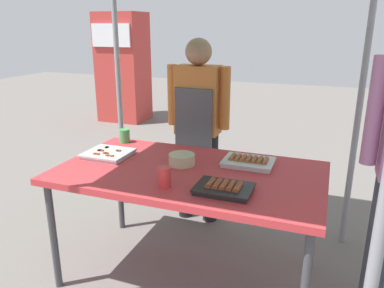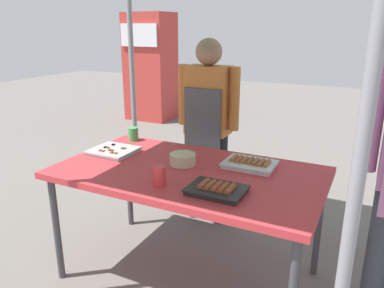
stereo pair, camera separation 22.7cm
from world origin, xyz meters
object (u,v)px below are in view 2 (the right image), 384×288
(condiment_bowl, at_px, (183,159))
(drink_cup_by_wok, at_px, (133,134))
(tray_grilled_sausages, at_px, (250,164))
(vendor_woman, at_px, (208,119))
(neighbor_stall_left, at_px, (151,67))
(stall_table, at_px, (188,178))
(tray_pork_links, at_px, (217,189))
(tray_meat_skewers, at_px, (113,151))
(drink_cup_near_edge, at_px, (159,176))

(condiment_bowl, bearing_deg, drink_cup_by_wok, 153.30)
(tray_grilled_sausages, relative_size, condiment_bowl, 1.91)
(condiment_bowl, height_order, vendor_woman, vendor_woman)
(tray_grilled_sausages, bearing_deg, drink_cup_by_wok, 171.47)
(vendor_woman, height_order, neighbor_stall_left, neighbor_stall_left)
(stall_table, bearing_deg, tray_grilled_sausages, 33.93)
(tray_grilled_sausages, distance_m, tray_pork_links, 0.45)
(tray_pork_links, height_order, vendor_woman, vendor_woman)
(tray_grilled_sausages, distance_m, neighbor_stall_left, 4.55)
(drink_cup_by_wok, bearing_deg, neighbor_stall_left, 120.55)
(tray_grilled_sausages, xyz_separation_m, drink_cup_by_wok, (-0.97, 0.15, 0.03))
(tray_meat_skewers, relative_size, drink_cup_by_wok, 2.90)
(neighbor_stall_left, bearing_deg, drink_cup_near_edge, -56.95)
(stall_table, distance_m, drink_cup_near_edge, 0.30)
(tray_grilled_sausages, height_order, neighbor_stall_left, neighbor_stall_left)
(condiment_bowl, height_order, neighbor_stall_left, neighbor_stall_left)
(stall_table, distance_m, tray_meat_skewers, 0.60)
(tray_pork_links, relative_size, neighbor_stall_left, 0.17)
(drink_cup_near_edge, xyz_separation_m, vendor_woman, (-0.18, 1.04, 0.07))
(tray_grilled_sausages, relative_size, vendor_woman, 0.21)
(tray_grilled_sausages, xyz_separation_m, tray_meat_skewers, (-0.92, -0.17, -0.00))
(drink_cup_near_edge, bearing_deg, tray_pork_links, 7.96)
(stall_table, relative_size, tray_pork_links, 5.37)
(tray_meat_skewers, distance_m, neighbor_stall_left, 4.17)
(tray_pork_links, distance_m, condiment_bowl, 0.47)
(tray_pork_links, bearing_deg, neighbor_stall_left, 126.50)
(tray_grilled_sausages, xyz_separation_m, neighbor_stall_left, (-2.94, 3.48, 0.14))
(stall_table, xyz_separation_m, tray_grilled_sausages, (0.32, 0.21, 0.07))
(tray_meat_skewers, distance_m, tray_pork_links, 0.92)
(stall_table, height_order, vendor_woman, vendor_woman)
(vendor_woman, bearing_deg, stall_table, 105.80)
(neighbor_stall_left, bearing_deg, tray_pork_links, -53.50)
(stall_table, bearing_deg, tray_pork_links, -39.16)
(tray_meat_skewers, xyz_separation_m, vendor_woman, (0.38, 0.72, 0.11))
(stall_table, bearing_deg, tray_meat_skewers, 175.91)
(tray_grilled_sausages, relative_size, neighbor_stall_left, 0.17)
(condiment_bowl, height_order, drink_cup_near_edge, drink_cup_near_edge)
(tray_meat_skewers, bearing_deg, neighbor_stall_left, 118.97)
(condiment_bowl, bearing_deg, stall_table, -42.36)
(tray_pork_links, relative_size, condiment_bowl, 1.82)
(tray_meat_skewers, xyz_separation_m, drink_cup_by_wok, (-0.05, 0.32, 0.03))
(tray_grilled_sausages, relative_size, tray_meat_skewers, 1.07)
(tray_pork_links, relative_size, vendor_woman, 0.20)
(tray_meat_skewers, bearing_deg, stall_table, -4.09)
(condiment_bowl, relative_size, drink_cup_by_wok, 1.62)
(drink_cup_near_edge, xyz_separation_m, neighbor_stall_left, (-2.58, 3.97, 0.10))
(stall_table, relative_size, drink_cup_near_edge, 14.37)
(stall_table, relative_size, tray_grilled_sausages, 5.12)
(drink_cup_by_wok, bearing_deg, condiment_bowl, -26.70)
(tray_grilled_sausages, distance_m, drink_cup_near_edge, 0.61)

